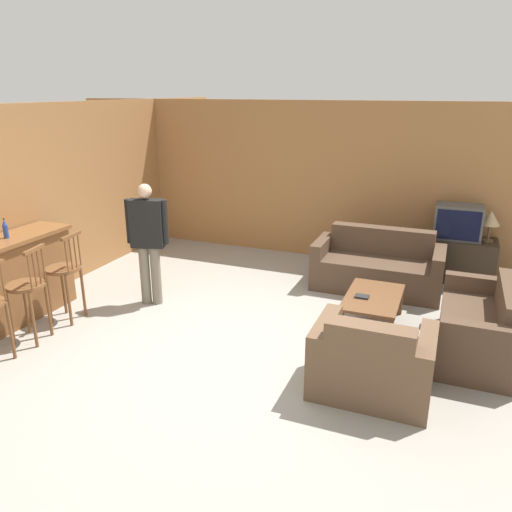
# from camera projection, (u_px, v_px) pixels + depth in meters

# --- Properties ---
(ground_plane) EXTENTS (24.00, 24.00, 0.00)m
(ground_plane) POSITION_uv_depth(u_px,v_px,m) (233.00, 353.00, 5.50)
(ground_plane) COLOR gray
(wall_back) EXTENTS (9.40, 0.08, 2.60)m
(wall_back) POSITION_uv_depth(u_px,v_px,m) (323.00, 181.00, 8.33)
(wall_back) COLOR #9E6B3D
(wall_back) RESTS_ON ground_plane
(wall_left) EXTENTS (0.08, 8.68, 2.60)m
(wall_left) POSITION_uv_depth(u_px,v_px,m) (72.00, 193.00, 7.40)
(wall_left) COLOR #9E6B3D
(wall_left) RESTS_ON ground_plane
(bar_chair_mid) EXTENTS (0.48, 0.48, 1.13)m
(bar_chair_mid) POSITION_uv_depth(u_px,v_px,m) (27.00, 292.00, 5.61)
(bar_chair_mid) COLOR brown
(bar_chair_mid) RESTS_ON ground_plane
(bar_chair_far) EXTENTS (0.45, 0.45, 1.13)m
(bar_chair_far) POSITION_uv_depth(u_px,v_px,m) (65.00, 275.00, 6.12)
(bar_chair_far) COLOR brown
(bar_chair_far) RESTS_ON ground_plane
(couch_far) EXTENTS (1.80, 0.85, 0.85)m
(couch_far) POSITION_uv_depth(u_px,v_px,m) (378.00, 268.00, 7.20)
(couch_far) COLOR #4C3828
(couch_far) RESTS_ON ground_plane
(armchair_near) EXTENTS (1.10, 0.80, 0.83)m
(armchair_near) POSITION_uv_depth(u_px,v_px,m) (372.00, 364.00, 4.69)
(armchair_near) COLOR brown
(armchair_near) RESTS_ON ground_plane
(loveseat_right) EXTENTS (0.78, 1.55, 0.82)m
(loveseat_right) POSITION_uv_depth(u_px,v_px,m) (482.00, 328.00, 5.40)
(loveseat_right) COLOR #4C3828
(loveseat_right) RESTS_ON ground_plane
(coffee_table) EXTENTS (0.64, 1.06, 0.40)m
(coffee_table) POSITION_uv_depth(u_px,v_px,m) (373.00, 300.00, 6.02)
(coffee_table) COLOR brown
(coffee_table) RESTS_ON ground_plane
(tv_unit) EXTENTS (1.16, 0.55, 0.65)m
(tv_unit) POSITION_uv_depth(u_px,v_px,m) (453.00, 259.00, 7.54)
(tv_unit) COLOR #2D2319
(tv_unit) RESTS_ON ground_plane
(tv) EXTENTS (0.67, 0.43, 0.51)m
(tv) POSITION_uv_depth(u_px,v_px,m) (458.00, 222.00, 7.35)
(tv) COLOR #4C4C4C
(tv) RESTS_ON tv_unit
(bottle) EXTENTS (0.06, 0.06, 0.24)m
(bottle) POSITION_uv_depth(u_px,v_px,m) (5.00, 229.00, 5.97)
(bottle) COLOR #234293
(bottle) RESTS_ON bar_counter
(book_on_table) EXTENTS (0.16, 0.12, 0.02)m
(book_on_table) POSITION_uv_depth(u_px,v_px,m) (362.00, 296.00, 5.96)
(book_on_table) COLOR black
(book_on_table) RESTS_ON coffee_table
(table_lamp) EXTENTS (0.27, 0.27, 0.46)m
(table_lamp) POSITION_uv_depth(u_px,v_px,m) (491.00, 219.00, 7.18)
(table_lamp) COLOR brown
(table_lamp) RESTS_ON tv_unit
(person_by_window) EXTENTS (0.54, 0.28, 1.63)m
(person_by_window) POSITION_uv_depth(u_px,v_px,m) (148.00, 238.00, 6.51)
(person_by_window) COLOR #756B5B
(person_by_window) RESTS_ON ground_plane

